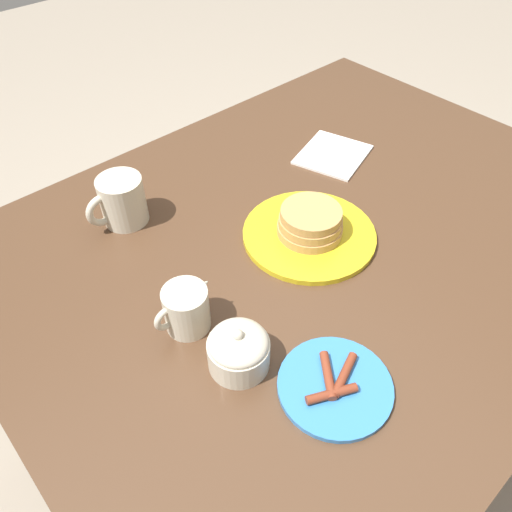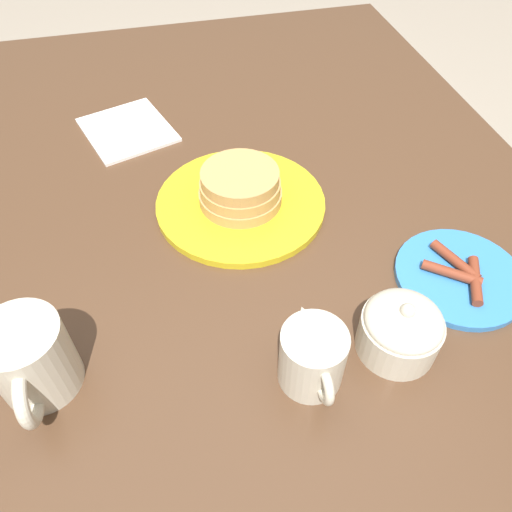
# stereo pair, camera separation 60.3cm
# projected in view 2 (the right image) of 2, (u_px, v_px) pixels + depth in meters

# --- Properties ---
(ground_plane) EXTENTS (8.00, 8.00, 0.00)m
(ground_plane) POSITION_uv_depth(u_px,v_px,m) (244.00, 401.00, 1.38)
(ground_plane) COLOR gray
(dining_table) EXTENTS (1.31, 1.01, 0.76)m
(dining_table) POSITION_uv_depth(u_px,v_px,m) (238.00, 240.00, 0.90)
(dining_table) COLOR #4C3321
(dining_table) RESTS_ON ground_plane
(pancake_plate) EXTENTS (0.26, 0.26, 0.07)m
(pancake_plate) POSITION_uv_depth(u_px,v_px,m) (238.00, 196.00, 0.77)
(pancake_plate) COLOR gold
(pancake_plate) RESTS_ON dining_table
(side_plate_bacon) EXTENTS (0.18, 0.18, 0.02)m
(side_plate_bacon) POSITION_uv_depth(u_px,v_px,m) (460.00, 276.00, 0.68)
(side_plate_bacon) COLOR #337AC6
(side_plate_bacon) RESTS_ON dining_table
(coffee_mug) EXTENTS (0.13, 0.09, 0.10)m
(coffee_mug) POSITION_uv_depth(u_px,v_px,m) (31.00, 360.00, 0.54)
(coffee_mug) COLOR beige
(coffee_mug) RESTS_ON dining_table
(creamer_pitcher) EXTENTS (0.11, 0.08, 0.09)m
(creamer_pitcher) POSITION_uv_depth(u_px,v_px,m) (312.00, 356.00, 0.56)
(creamer_pitcher) COLOR beige
(creamer_pitcher) RESTS_ON dining_table
(sugar_bowl) EXTENTS (0.10, 0.10, 0.08)m
(sugar_bowl) POSITION_uv_depth(u_px,v_px,m) (401.00, 329.00, 0.59)
(sugar_bowl) COLOR beige
(sugar_bowl) RESTS_ON dining_table
(napkin) EXTENTS (0.20, 0.19, 0.01)m
(napkin) POSITION_uv_depth(u_px,v_px,m) (128.00, 130.00, 0.92)
(napkin) COLOR white
(napkin) RESTS_ON dining_table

